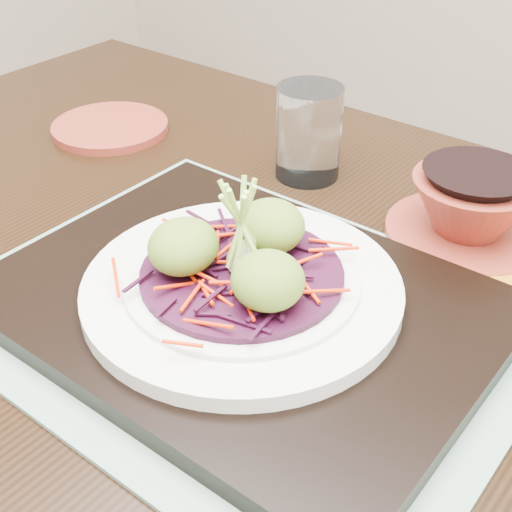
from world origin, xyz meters
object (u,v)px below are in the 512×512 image
Objects in this scene: serving_tray at (242,304)px; terracotta_bowl_set at (470,213)px; terracotta_side_plate at (110,127)px; white_plate at (242,287)px; water_glass at (309,133)px; dining_table at (244,391)px.

serving_tray is 2.48× the size of terracotta_bowl_set.
white_plate is at bearing -30.47° from terracotta_side_plate.
white_plate is 0.26m from water_glass.
serving_tray is at bearing -70.75° from water_glass.
water_glass reaches higher than terracotta_bowl_set.
white_plate is (0.01, -0.01, 0.13)m from dining_table.
white_plate reaches higher than serving_tray.
terracotta_bowl_set reaches higher than serving_tray.
dining_table is 0.14m from white_plate.
water_glass reaches higher than dining_table.
water_glass is 0.64× the size of terracotta_bowl_set.
terracotta_bowl_set is at bearing 67.09° from serving_tray.
serving_tray is 0.25m from terracotta_bowl_set.
water_glass is at bearing 8.60° from terracotta_side_plate.
white_plate is at bearing -51.45° from dining_table.
water_glass is (0.26, 0.04, 0.05)m from terracotta_side_plate.
white_plate is (-0.00, 0.00, 0.02)m from serving_tray.
serving_tray is at bearing 0.00° from white_plate.
terracotta_side_plate is at bearing -171.40° from water_glass.
dining_table is 3.30× the size of serving_tray.
white_plate is 1.79× the size of terracotta_side_plate.
serving_tray is 2.75× the size of terracotta_side_plate.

